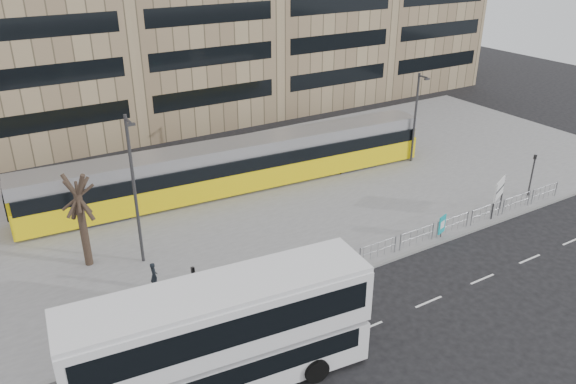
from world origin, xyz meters
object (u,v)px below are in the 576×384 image
traffic_light_east (533,170)px  traffic_light_west (194,288)px  lamp_post_west (134,186)px  ad_panel (442,225)px  bare_tree (73,170)px  station_sign (499,190)px  double_decker_bus (222,334)px  tram (237,165)px  lamp_post_east (416,114)px  pedestrian (154,276)px

traffic_light_east → traffic_light_west: bearing=-171.0°
traffic_light_east → lamp_post_west: size_ratio=0.36×
ad_panel → bare_tree: bare_tree is taller
station_sign → ad_panel: (-5.47, -0.40, -0.85)m
double_decker_bus → traffic_light_east: (26.48, 5.34, -0.53)m
bare_tree → tram: bearing=22.5°
traffic_light_east → lamp_post_east: lamp_post_east is taller
pedestrian → lamp_post_west: bearing=-6.7°
tram → lamp_post_east: lamp_post_east is taller
station_sign → lamp_post_east: size_ratio=0.34×
traffic_light_east → lamp_post_west: 27.09m
lamp_post_west → station_sign: bearing=-16.3°
lamp_post_west → bare_tree: (-2.73, 1.31, 1.03)m
traffic_light_west → bare_tree: 9.44m
tram → lamp_post_west: size_ratio=3.51×
pedestrian → station_sign: bearing=-99.1°
ad_panel → double_decker_bus: bearing=176.6°
bare_tree → lamp_post_east: bearing=4.9°
tram → bare_tree: size_ratio=3.86×
double_decker_bus → traffic_light_east: bearing=17.4°
station_sign → pedestrian: (-22.38, 3.48, -0.93)m
ad_panel → pedestrian: 17.35m
tram → station_sign: tram is taller
double_decker_bus → lamp_post_east: bearing=37.5°
double_decker_bus → station_sign: size_ratio=5.09×
ad_panel → traffic_light_east: size_ratio=0.47×
lamp_post_west → lamp_post_east: size_ratio=1.20×
traffic_light_east → lamp_post_east: (-2.59, 9.28, 2.03)m
lamp_post_west → traffic_light_west: bearing=-86.3°
double_decker_bus → ad_panel: double_decker_bus is taller
lamp_post_east → tram: bearing=169.6°
traffic_light_west → station_sign: bearing=1.0°
lamp_post_west → bare_tree: bearing=154.3°
traffic_light_west → traffic_light_east: same height
station_sign → lamp_post_west: 23.16m
pedestrian → traffic_light_east: traffic_light_east is taller
double_decker_bus → station_sign: double_decker_bus is taller
double_decker_bus → traffic_light_east: 27.02m
tram → traffic_light_east: 20.91m
tram → station_sign: bearing=-40.6°
ad_panel → pedestrian: bearing=149.6°
ad_panel → lamp_post_west: (-16.58, 6.83, 3.87)m
ad_panel → pedestrian: size_ratio=0.94×
double_decker_bus → pedestrian: double_decker_bus is taller
double_decker_bus → station_sign: (22.19, 4.62, -0.80)m
tram → traffic_light_west: 15.64m
double_decker_bus → bare_tree: bearing=107.8°
tram → pedestrian: tram is taller
bare_tree → station_sign: bearing=-17.4°
traffic_light_east → lamp_post_east: 9.84m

